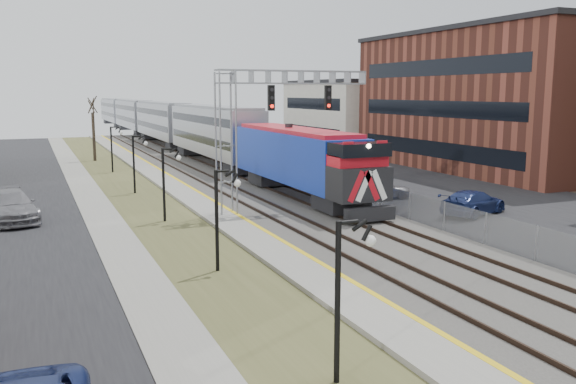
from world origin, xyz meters
TOP-DOWN VIEW (x-y plane):
  - street_west at (-11.50, 35.00)m, footprint 7.00×120.00m
  - sidewalk at (-7.00, 35.00)m, footprint 2.00×120.00m
  - grass_median at (-4.00, 35.00)m, footprint 4.00×120.00m
  - platform at (-1.00, 35.00)m, footprint 2.00×120.00m
  - ballast_bed at (4.00, 35.00)m, footprint 8.00×120.00m
  - parking_lot at (16.00, 35.00)m, footprint 16.00×120.00m
  - platform_edge at (-0.12, 35.00)m, footprint 0.24×120.00m
  - track_near at (2.00, 35.00)m, footprint 1.58×120.00m
  - track_far at (5.50, 35.00)m, footprint 1.58×120.00m
  - train at (5.50, 78.48)m, footprint 3.00×108.65m
  - signal_gantry at (1.22, 27.99)m, footprint 9.00×1.07m
  - lampposts at (-4.00, 18.29)m, footprint 0.14×62.14m
  - fence at (8.20, 35.00)m, footprint 0.04×120.00m
  - car_lot_d at (12.51, 23.05)m, footprint 5.20×3.58m
  - car_lot_e at (10.68, 29.86)m, footprint 4.01×2.73m
  - car_street_b at (-11.60, 31.35)m, footprint 3.25×5.92m

SIDE VIEW (x-z plane):
  - street_west at x=-11.50m, z-range 0.00..0.04m
  - parking_lot at x=16.00m, z-range 0.00..0.04m
  - grass_median at x=-4.00m, z-range 0.00..0.06m
  - sidewalk at x=-7.00m, z-range 0.00..0.08m
  - ballast_bed at x=4.00m, z-range 0.00..0.20m
  - platform at x=-1.00m, z-range 0.00..0.24m
  - platform_edge at x=-0.12m, z-range 0.24..0.25m
  - track_near at x=2.00m, z-range 0.20..0.35m
  - track_far at x=5.50m, z-range 0.20..0.35m
  - car_lot_e at x=10.68m, z-range 0.00..1.27m
  - car_lot_d at x=12.51m, z-range 0.00..1.40m
  - fence at x=8.20m, z-range 0.00..1.60m
  - car_street_b at x=-11.60m, z-range 0.00..1.63m
  - lampposts at x=-4.00m, z-range 0.00..4.00m
  - train at x=5.50m, z-range 0.28..5.60m
  - signal_gantry at x=1.22m, z-range 1.51..9.66m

